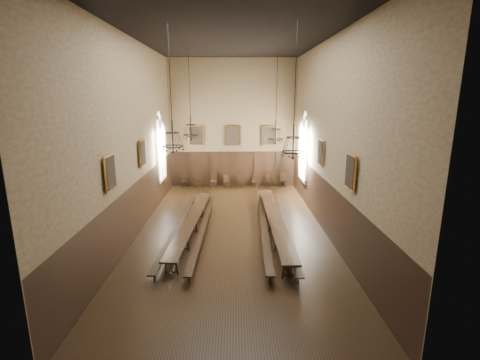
{
  "coord_description": "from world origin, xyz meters",
  "views": [
    {
      "loc": [
        0.14,
        -15.86,
        6.36
      ],
      "look_at": [
        0.41,
        1.5,
        2.21
      ],
      "focal_mm": 26.0,
      "sensor_mm": 36.0,
      "label": 1
    }
  ],
  "objects_px": {
    "chair_7": "(283,183)",
    "chandelier_front_right": "(293,144)",
    "chair_3": "(227,184)",
    "chair_6": "(267,183)",
    "chair_0": "(185,183)",
    "chandelier_back_right": "(276,133)",
    "chandelier_front_left": "(173,138)",
    "table_left": "(192,226)",
    "bench_left_outer": "(179,227)",
    "chandelier_back_left": "(191,129)",
    "chair_4": "(240,184)",
    "bench_right_inner": "(263,224)",
    "table_right": "(275,224)",
    "chair_5": "(255,184)",
    "chair_2": "(214,183)",
    "bench_left_inner": "(203,228)",
    "chair_1": "(199,184)",
    "bench_right_outer": "(286,226)"
  },
  "relations": [
    {
      "from": "chair_1",
      "to": "chair_7",
      "type": "height_order",
      "value": "chair_7"
    },
    {
      "from": "bench_right_outer",
      "to": "chandelier_back_left",
      "type": "height_order",
      "value": "chandelier_back_left"
    },
    {
      "from": "chandelier_front_left",
      "to": "chair_3",
      "type": "bearing_deg",
      "value": 80.48
    },
    {
      "from": "table_left",
      "to": "bench_left_outer",
      "type": "relative_size",
      "value": 0.92
    },
    {
      "from": "chair_0",
      "to": "chandelier_back_left",
      "type": "distance_m",
      "value": 7.82
    },
    {
      "from": "chair_0",
      "to": "chandelier_back_right",
      "type": "height_order",
      "value": "chandelier_back_right"
    },
    {
      "from": "table_left",
      "to": "bench_right_inner",
      "type": "distance_m",
      "value": 3.47
    },
    {
      "from": "chair_2",
      "to": "bench_left_outer",
      "type": "bearing_deg",
      "value": -86.83
    },
    {
      "from": "chair_3",
      "to": "chair_5",
      "type": "bearing_deg",
      "value": -10.92
    },
    {
      "from": "chair_6",
      "to": "chair_7",
      "type": "bearing_deg",
      "value": 11.5
    },
    {
      "from": "chair_0",
      "to": "chair_1",
      "type": "distance_m",
      "value": 1.0
    },
    {
      "from": "chair_3",
      "to": "chandelier_back_right",
      "type": "height_order",
      "value": "chandelier_back_right"
    },
    {
      "from": "chair_7",
      "to": "chandelier_front_left",
      "type": "distance_m",
      "value": 13.14
    },
    {
      "from": "chair_3",
      "to": "bench_left_inner",
      "type": "bearing_deg",
      "value": -105.36
    },
    {
      "from": "chair_1",
      "to": "chandelier_back_right",
      "type": "bearing_deg",
      "value": -64.33
    },
    {
      "from": "chair_1",
      "to": "chandelier_front_left",
      "type": "distance_m",
      "value": 11.74
    },
    {
      "from": "bench_left_outer",
      "to": "chair_2",
      "type": "distance_m",
      "value": 8.66
    },
    {
      "from": "bench_left_outer",
      "to": "chair_4",
      "type": "relative_size",
      "value": 11.34
    },
    {
      "from": "chair_5",
      "to": "bench_left_outer",
      "type": "bearing_deg",
      "value": -109.58
    },
    {
      "from": "bench_right_outer",
      "to": "table_right",
      "type": "bearing_deg",
      "value": 177.98
    },
    {
      "from": "table_left",
      "to": "chair_5",
      "type": "height_order",
      "value": "chair_5"
    },
    {
      "from": "bench_left_inner",
      "to": "chandelier_back_right",
      "type": "distance_m",
      "value": 6.36
    },
    {
      "from": "chair_1",
      "to": "chair_6",
      "type": "relative_size",
      "value": 1.01
    },
    {
      "from": "table_right",
      "to": "bench_right_inner",
      "type": "height_order",
      "value": "table_right"
    },
    {
      "from": "table_right",
      "to": "chair_2",
      "type": "relative_size",
      "value": 10.04
    },
    {
      "from": "table_left",
      "to": "bench_left_outer",
      "type": "distance_m",
      "value": 0.62
    },
    {
      "from": "bench_left_outer",
      "to": "chair_0",
      "type": "xyz_separation_m",
      "value": [
        -0.92,
        8.68,
        0.01
      ]
    },
    {
      "from": "table_left",
      "to": "chair_1",
      "type": "height_order",
      "value": "chair_1"
    },
    {
      "from": "table_left",
      "to": "chandelier_front_right",
      "type": "relative_size",
      "value": 1.9
    },
    {
      "from": "chair_4",
      "to": "chair_3",
      "type": "bearing_deg",
      "value": -171.25
    },
    {
      "from": "bench_right_inner",
      "to": "chair_3",
      "type": "bearing_deg",
      "value": 103.29
    },
    {
      "from": "bench_right_outer",
      "to": "chandelier_back_left",
      "type": "distance_m",
      "value": 6.93
    },
    {
      "from": "chair_6",
      "to": "chandelier_back_left",
      "type": "bearing_deg",
      "value": -111.33
    },
    {
      "from": "chair_4",
      "to": "chair_0",
      "type": "bearing_deg",
      "value": -168.49
    },
    {
      "from": "chair_0",
      "to": "chandelier_back_left",
      "type": "relative_size",
      "value": 0.2
    },
    {
      "from": "table_right",
      "to": "chair_7",
      "type": "bearing_deg",
      "value": 79.7
    },
    {
      "from": "bench_left_inner",
      "to": "chair_5",
      "type": "relative_size",
      "value": 11.47
    },
    {
      "from": "chair_3",
      "to": "chair_6",
      "type": "relative_size",
      "value": 0.97
    },
    {
      "from": "chandelier_front_left",
      "to": "chair_1",
      "type": "bearing_deg",
      "value": 91.06
    },
    {
      "from": "bench_left_inner",
      "to": "chair_3",
      "type": "bearing_deg",
      "value": 84.02
    },
    {
      "from": "chair_7",
      "to": "chandelier_front_right",
      "type": "bearing_deg",
      "value": -79.54
    },
    {
      "from": "chair_1",
      "to": "chandelier_back_left",
      "type": "relative_size",
      "value": 0.2
    },
    {
      "from": "table_right",
      "to": "bench_left_outer",
      "type": "relative_size",
      "value": 1.0
    },
    {
      "from": "chair_0",
      "to": "chair_7",
      "type": "relative_size",
      "value": 0.93
    },
    {
      "from": "chair_1",
      "to": "chandelier_front_right",
      "type": "bearing_deg",
      "value": -81.24
    },
    {
      "from": "bench_right_inner",
      "to": "chair_6",
      "type": "distance_m",
      "value": 8.5
    },
    {
      "from": "bench_left_outer",
      "to": "chandelier_back_right",
      "type": "relative_size",
      "value": 1.99
    },
    {
      "from": "table_right",
      "to": "chandelier_front_left",
      "type": "relative_size",
      "value": 2.13
    },
    {
      "from": "chair_4",
      "to": "chair_7",
      "type": "xyz_separation_m",
      "value": [
        3.11,
        0.04,
        0.05
      ]
    },
    {
      "from": "bench_left_inner",
      "to": "chair_7",
      "type": "height_order",
      "value": "chair_7"
    }
  ]
}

